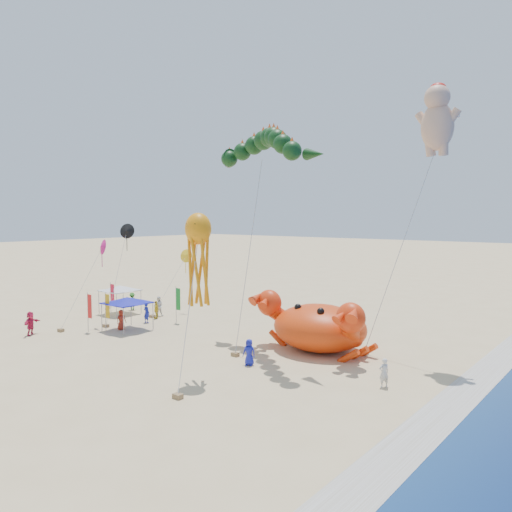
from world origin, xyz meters
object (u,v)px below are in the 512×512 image
Objects in this scene: crab_inflatable at (319,326)px; dragon_kite at (260,152)px; octopus_kite at (198,252)px; canopy_white at (120,288)px; canopy_blue at (127,300)px; cherub_kite at (437,118)px.

dragon_kite is at bearing -154.76° from crab_inflatable.
octopus_kite is 2.86× the size of canopy_white.
canopy_blue is at bearing 159.83° from octopus_kite.
cherub_kite reaches higher than dragon_kite.
canopy_white is (-21.53, -0.60, 0.69)m from crab_inflatable.
crab_inflatable is at bearing 25.24° from dragon_kite.
canopy_blue is at bearing -167.50° from dragon_kite.
crab_inflatable is at bearing 1.59° from canopy_white.
dragon_kite is at bearing 12.50° from canopy_blue.
octopus_kite is at bearing -104.25° from crab_inflatable.
octopus_kite is 21.55m from canopy_white.
cherub_kite reaches higher than canopy_white.
octopus_kite is (-9.06, -11.85, -8.10)m from cherub_kite.
cherub_kite is 31.23m from canopy_white.
octopus_kite reaches higher than crab_inflatable.
crab_inflatable is at bearing -158.07° from cherub_kite.
canopy_white is at bearing 156.04° from octopus_kite.
crab_inflatable is 2.64× the size of canopy_blue.
crab_inflatable is 21.55m from canopy_white.
cherub_kite is (10.47, 4.47, 1.70)m from dragon_kite.
canopy_white is at bearing 176.28° from dragon_kite.
octopus_kite is (1.41, -7.38, -6.40)m from dragon_kite.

